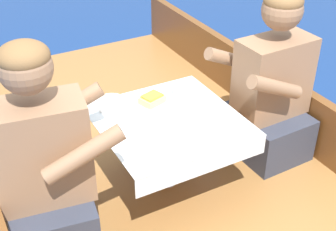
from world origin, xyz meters
TOP-DOWN VIEW (x-y plane):
  - ground_plane at (0.00, 0.00)m, footprint 60.00×60.00m
  - boat_deck at (0.00, 0.00)m, footprint 1.83×3.76m
  - gunwale_starboard at (0.88, 0.00)m, footprint 0.06×3.76m
  - cockpit_table at (0.00, 0.00)m, footprint 0.68×0.68m
  - person_port at (-0.64, -0.08)m, footprint 0.56×0.51m
  - person_starboard at (0.64, 0.00)m, footprint 0.53×0.45m
  - plate_sandwich at (-0.01, 0.16)m, footprint 0.22×0.22m
  - plate_bread at (0.06, -0.18)m, footprint 0.21×0.21m
  - sandwich at (-0.01, 0.16)m, footprint 0.14×0.12m
  - bowl_port_near at (0.20, 0.17)m, footprint 0.14×0.14m
  - bowl_starboard_near at (0.22, -0.07)m, footprint 0.12×0.12m
  - bowl_center_far at (-0.19, -0.10)m, footprint 0.14×0.14m
  - bowl_port_far at (-0.20, 0.24)m, footprint 0.15×0.15m
  - coffee_cup_port at (-0.18, 0.05)m, footprint 0.10×0.07m
  - coffee_cup_starboard at (-0.06, -0.03)m, footprint 0.10×0.07m
  - utensil_spoon_center at (0.21, 0.05)m, footprint 0.12×0.14m
  - utensil_fork_port at (0.29, 0.13)m, footprint 0.08×0.17m
  - utensil_knife_starboard at (-0.06, -0.25)m, footprint 0.11×0.14m
  - utensil_spoon_port at (0.26, -0.20)m, footprint 0.05×0.17m
  - utensil_knife_port at (0.19, -0.22)m, footprint 0.12×0.14m

SIDE VIEW (x-z plane):
  - ground_plane at x=0.00m, z-range 0.00..0.00m
  - boat_deck at x=0.00m, z-range 0.00..0.34m
  - gunwale_starboard at x=0.88m, z-range 0.34..0.69m
  - cockpit_table at x=0.00m, z-range 0.50..0.91m
  - person_starboard at x=0.64m, z-range 0.25..1.21m
  - person_port at x=-0.64m, z-range 0.24..1.23m
  - utensil_fork_port at x=0.29m, z-range 0.75..0.75m
  - utensil_knife_starboard at x=-0.06m, z-range 0.75..0.75m
  - utensil_knife_port at x=0.19m, z-range 0.75..0.75m
  - utensil_spoon_center at x=0.21m, z-range 0.75..0.76m
  - utensil_spoon_port at x=0.26m, z-range 0.75..0.76m
  - plate_sandwich at x=-0.01m, z-range 0.75..0.76m
  - plate_bread at x=0.06m, z-range 0.75..0.76m
  - bowl_starboard_near at x=0.22m, z-range 0.75..0.79m
  - bowl_port_near at x=0.20m, z-range 0.75..0.79m
  - bowl_center_far at x=-0.19m, z-range 0.75..0.79m
  - bowl_port_far at x=-0.20m, z-range 0.75..0.79m
  - coffee_cup_port at x=-0.18m, z-range 0.75..0.81m
  - sandwich at x=-0.01m, z-range 0.76..0.81m
  - coffee_cup_starboard at x=-0.06m, z-range 0.75..0.82m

